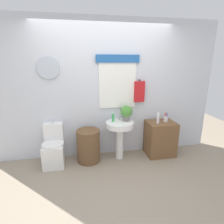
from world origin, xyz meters
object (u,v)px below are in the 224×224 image
(wooden_cabinet, at_px, (160,138))
(lotion_bottle, at_px, (158,118))
(toilet, at_px, (54,149))
(potted_plant, at_px, (126,112))
(laundry_hamper, at_px, (88,146))
(toothbrush_cup, at_px, (166,119))
(pedestal_sink, at_px, (120,131))
(soap_bottle, at_px, (113,118))

(wooden_cabinet, xyz_separation_m, lotion_bottle, (-0.10, -0.04, 0.45))
(toilet, distance_m, wooden_cabinet, 2.06)
(toilet, bearing_deg, potted_plant, 1.15)
(laundry_hamper, xyz_separation_m, toothbrush_cup, (1.53, 0.02, 0.43))
(pedestal_sink, xyz_separation_m, potted_plant, (0.14, 0.06, 0.35))
(pedestal_sink, bearing_deg, toilet, 178.47)
(toilet, distance_m, potted_plant, 1.50)
(toilet, height_order, potted_plant, potted_plant)
(wooden_cabinet, bearing_deg, pedestal_sink, 180.00)
(toilet, xyz_separation_m, toothbrush_cup, (2.16, -0.01, 0.45))
(potted_plant, bearing_deg, toilet, -178.85)
(toilet, xyz_separation_m, soap_bottle, (1.11, 0.02, 0.53))
(toilet, height_order, laundry_hamper, toilet)
(wooden_cabinet, distance_m, toothbrush_cup, 0.41)
(toothbrush_cup, bearing_deg, potted_plant, 177.11)
(toothbrush_cup, bearing_deg, wooden_cabinet, -168.28)
(soap_bottle, xyz_separation_m, lotion_bottle, (0.86, -0.09, -0.03))
(wooden_cabinet, relative_size, potted_plant, 2.33)
(pedestal_sink, distance_m, soap_bottle, 0.28)
(laundry_hamper, distance_m, wooden_cabinet, 1.44)
(lotion_bottle, bearing_deg, laundry_hamper, 178.29)
(laundry_hamper, relative_size, toothbrush_cup, 3.33)
(toilet, relative_size, soap_bottle, 5.09)
(pedestal_sink, bearing_deg, wooden_cabinet, 0.00)
(toilet, xyz_separation_m, wooden_cabinet, (2.06, -0.03, 0.05))
(pedestal_sink, xyz_separation_m, soap_bottle, (-0.12, 0.05, 0.25))
(wooden_cabinet, bearing_deg, potted_plant, 175.08)
(potted_plant, bearing_deg, lotion_bottle, -9.46)
(soap_bottle, bearing_deg, toilet, -179.10)
(lotion_bottle, bearing_deg, potted_plant, 170.54)
(toilet, relative_size, pedestal_sink, 1.02)
(soap_bottle, xyz_separation_m, toothbrush_cup, (1.05, -0.03, -0.08))
(lotion_bottle, bearing_deg, wooden_cabinet, 22.59)
(lotion_bottle, bearing_deg, soap_bottle, 174.03)
(toilet, xyz_separation_m, pedestal_sink, (1.23, -0.03, 0.28))
(soap_bottle, relative_size, lotion_bottle, 0.72)
(toilet, distance_m, toothbrush_cup, 2.21)
(soap_bottle, relative_size, toothbrush_cup, 0.81)
(soap_bottle, distance_m, potted_plant, 0.28)
(wooden_cabinet, xyz_separation_m, potted_plant, (-0.70, 0.06, 0.57))
(laundry_hamper, height_order, soap_bottle, soap_bottle)
(lotion_bottle, bearing_deg, toothbrush_cup, 17.31)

